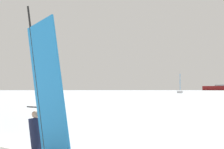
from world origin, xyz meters
TOP-DOWN VIEW (x-y plane):
  - windsurfer at (3.33, -2.35)m, footprint 2.84×2.27m
  - distant_headland at (-38.66, 1618.90)m, footprint 1036.71×450.13m
  - small_sailboat at (-6.07, 233.24)m, footprint 2.73×8.27m

SIDE VIEW (x-z plane):
  - small_sailboat at x=-6.07m, z-range -4.57..6.48m
  - windsurfer at x=3.33m, z-range -1.13..3.43m
  - distant_headland at x=-38.66m, z-range 0.00..45.21m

